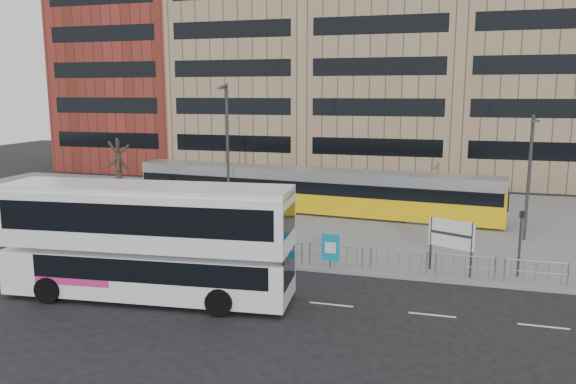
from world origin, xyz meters
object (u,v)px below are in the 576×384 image
(double_decker_bus, at_px, (147,237))
(station_sign, at_px, (451,236))
(tram, at_px, (309,190))
(ad_panel, at_px, (330,248))
(lamp_post_east, at_px, (529,172))
(traffic_light_west, at_px, (176,213))
(traffic_light_east, at_px, (520,235))
(bare_tree, at_px, (117,136))
(pedestrian, at_px, (164,217))
(lamp_post_west, at_px, (227,148))

(double_decker_bus, xyz_separation_m, station_sign, (12.20, 6.34, -0.68))
(tram, height_order, ad_panel, tram)
(double_decker_bus, relative_size, lamp_post_east, 1.71)
(double_decker_bus, xyz_separation_m, traffic_light_west, (-2.16, 6.75, -0.48))
(traffic_light_east, bearing_deg, lamp_post_east, 57.91)
(double_decker_bus, distance_m, traffic_light_west, 7.10)
(double_decker_bus, height_order, station_sign, double_decker_bus)
(tram, relative_size, station_sign, 10.32)
(double_decker_bus, bearing_deg, traffic_light_east, 18.62)
(traffic_light_west, distance_m, bare_tree, 11.73)
(pedestrian, xyz_separation_m, lamp_post_west, (2.74, 3.60, 3.91))
(double_decker_bus, distance_m, lamp_post_west, 13.80)
(traffic_light_west, bearing_deg, ad_panel, -23.44)
(lamp_post_east, height_order, bare_tree, bare_tree)
(station_sign, xyz_separation_m, traffic_light_west, (-14.37, 0.41, 0.20))
(tram, height_order, traffic_light_east, traffic_light_east)
(station_sign, xyz_separation_m, traffic_light_east, (3.03, 0.34, 0.20))
(tram, xyz_separation_m, station_sign, (9.67, -11.51, 0.22))
(tram, height_order, traffic_light_west, traffic_light_west)
(double_decker_bus, distance_m, bare_tree, 17.98)
(lamp_post_east, bearing_deg, station_sign, -119.35)
(ad_panel, distance_m, lamp_post_east, 12.99)
(ad_panel, relative_size, pedestrian, 0.88)
(ad_panel, height_order, lamp_post_west, lamp_post_west)
(double_decker_bus, xyz_separation_m, bare_tree, (-10.42, 14.37, 2.90))
(double_decker_bus, bearing_deg, tram, 76.87)
(traffic_light_west, height_order, lamp_post_east, lamp_post_east)
(station_sign, xyz_separation_m, bare_tree, (-22.62, 8.03, 3.58))
(traffic_light_east, relative_size, bare_tree, 0.43)
(pedestrian, height_order, bare_tree, bare_tree)
(pedestrian, distance_m, traffic_light_west, 4.06)
(pedestrian, bearing_deg, traffic_light_west, -153.91)
(lamp_post_west, xyz_separation_m, bare_tree, (-8.62, 0.90, 0.51))
(station_sign, xyz_separation_m, pedestrian, (-16.75, 3.54, -0.84))
(lamp_post_east, bearing_deg, lamp_post_west, -179.18)
(tram, height_order, pedestrian, tram)
(ad_panel, xyz_separation_m, bare_tree, (-17.03, 8.69, 4.39))
(traffic_light_west, height_order, traffic_light_east, same)
(station_sign, bearing_deg, traffic_light_west, -157.66)
(lamp_post_east, bearing_deg, traffic_light_east, -99.07)
(lamp_post_west, bearing_deg, pedestrian, -127.29)
(pedestrian, height_order, traffic_light_west, traffic_light_west)
(ad_panel, distance_m, traffic_light_west, 8.90)
(ad_panel, bearing_deg, lamp_post_west, 140.61)
(station_sign, bearing_deg, traffic_light_east, 30.37)
(station_sign, height_order, bare_tree, bare_tree)
(double_decker_bus, height_order, pedestrian, double_decker_bus)
(tram, relative_size, pedestrian, 14.09)
(double_decker_bus, bearing_deg, ad_panel, 35.64)
(pedestrian, relative_size, bare_tree, 0.26)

